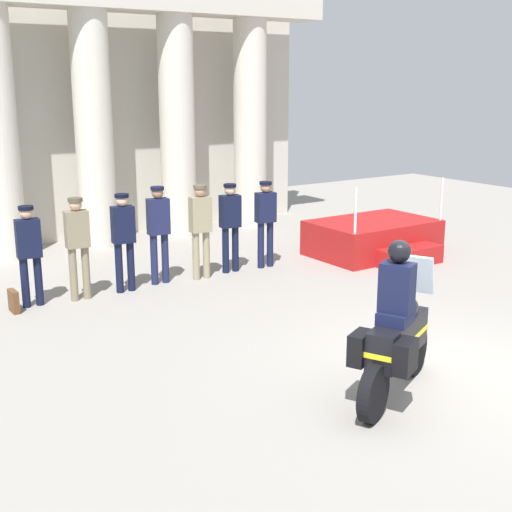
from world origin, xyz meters
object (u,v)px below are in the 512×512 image
Objects in this scene: reviewing_stand at (375,239)px; officer_in_row_0 at (29,248)px; officer_in_row_1 at (78,240)px; officer_in_row_4 at (201,224)px; officer_in_row_5 at (230,220)px; officer_in_row_3 at (159,227)px; motorcycle_with_rider at (396,334)px; officer_in_row_6 at (266,217)px; officer_in_row_2 at (123,235)px; briefcase_on_ground at (14,301)px.

officer_in_row_0 reaches higher than reviewing_stand.
officer_in_row_1 is 2.32m from officer_in_row_4.
officer_in_row_5 is at bearing -171.97° from officer_in_row_1.
motorcycle_with_rider is at bearing 97.78° from officer_in_row_3.
officer_in_row_6 is at bearing 43.94° from motorcycle_with_rider.
officer_in_row_6 is 0.88× the size of motorcycle_with_rider.
officer_in_row_0 is 1.60m from officer_in_row_2.
officer_in_row_0 is at bearing 21.67° from briefcase_on_ground.
officer_in_row_1 reaches higher than officer_in_row_0.
officer_in_row_5 is at bearing 169.88° from reviewing_stand.
officer_in_row_2 is at bearing 15.80° from officer_in_row_3.
officer_in_row_6 is at bearing -174.77° from officer_in_row_0.
officer_in_row_6 is 4.73× the size of briefcase_on_ground.
officer_in_row_5 reaches higher than officer_in_row_6.
officer_in_row_0 is 6.27m from motorcycle_with_rider.
officer_in_row_1 is 0.98× the size of officer_in_row_3.
reviewing_stand is 1.48× the size of officer_in_row_2.
officer_in_row_0 is (-7.04, 0.60, 0.63)m from reviewing_stand.
reviewing_stand is at bearing -3.61° from briefcase_on_ground.
officer_in_row_1 is at bearing 8.03° from officer_in_row_5.
officer_in_row_4 is at bearing 173.14° from reviewing_stand.
officer_in_row_6 reaches higher than reviewing_stand.
officer_in_row_1 is 4.82× the size of briefcase_on_ground.
officer_in_row_6 is 4.98m from briefcase_on_ground.
officer_in_row_2 is at bearing 6.29° from officer_in_row_6.
officer_in_row_0 is at bearing 175.09° from reviewing_stand.
officer_in_row_4 is 3.55m from briefcase_on_ground.
officer_in_row_3 is 1.01× the size of officer_in_row_4.
motorcycle_with_rider reaches higher than officer_in_row_6.
officer_in_row_6 is (1.47, 0.02, -0.03)m from officer_in_row_4.
officer_in_row_4 is 0.71m from officer_in_row_5.
motorcycle_with_rider is at bearing -131.67° from reviewing_stand.
officer_in_row_4 is at bearing 14.98° from officer_in_row_5.
officer_in_row_0 is at bearing 3.25° from officer_in_row_2.
officer_in_row_0 is 0.95× the size of officer_in_row_4.
officer_in_row_1 reaches higher than reviewing_stand.
officer_in_row_4 reaches higher than officer_in_row_0.
reviewing_stand is 1.44× the size of officer_in_row_3.
motorcycle_with_rider reaches higher than officer_in_row_0.
officer_in_row_5 is at bearing 51.15° from motorcycle_with_rider.
officer_in_row_4 is (-3.94, 0.47, 0.69)m from reviewing_stand.
officer_in_row_3 reaches higher than briefcase_on_ground.
officer_in_row_0 is 0.94× the size of officer_in_row_3.
officer_in_row_4 reaches higher than officer_in_row_2.
officer_in_row_1 reaches higher than briefcase_on_ground.
officer_in_row_0 is 0.96× the size of officer_in_row_2.
reviewing_stand is 6.32m from officer_in_row_1.
reviewing_stand is at bearing 175.36° from officer_in_row_6.
officer_in_row_4 is at bearing -174.10° from officer_in_row_1.
briefcase_on_ground is (-7.39, 0.47, -0.17)m from reviewing_stand.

